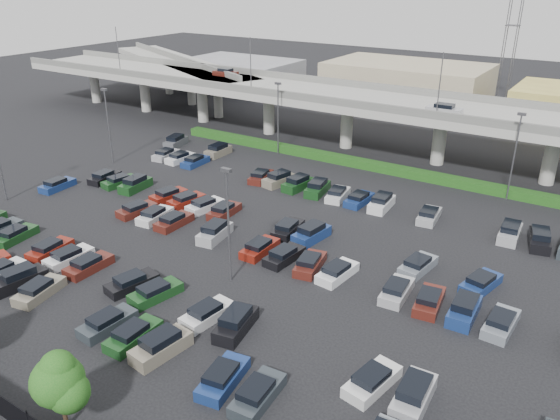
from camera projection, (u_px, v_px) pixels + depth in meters
name	position (u px, v px, depth m)	size (l,w,h in m)	color
ground	(281.00, 244.00, 53.47)	(280.00, 280.00, 0.00)	black
overpass	(405.00, 109.00, 75.26)	(150.00, 13.00, 15.80)	#999991
on_ramp	(180.00, 66.00, 109.61)	(50.93, 30.13, 8.80)	#999991
hedge	(383.00, 168.00, 72.42)	(66.00, 1.60, 1.10)	#154213
fence	(19.00, 418.00, 31.66)	(70.00, 0.10, 2.00)	black
tree_row	(41.00, 372.00, 31.35)	(65.07, 3.66, 5.94)	#332316
parked_cars	(245.00, 246.00, 51.87)	(63.10, 41.67, 1.67)	slate
light_poles	(257.00, 171.00, 54.52)	(66.90, 48.38, 10.30)	#4B4B50
distant_buildings	(538.00, 103.00, 93.19)	(138.00, 24.00, 9.00)	gray
comm_tower	(514.00, 22.00, 101.89)	(2.40, 2.40, 30.00)	#4B4B50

